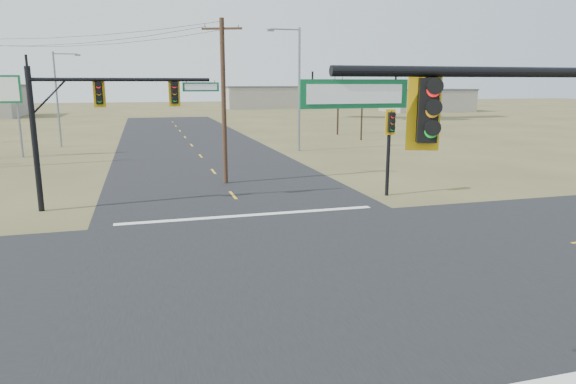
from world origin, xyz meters
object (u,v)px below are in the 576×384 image
object	(u,v)px
bare_tree_c	(362,99)
bare_tree_d	(338,85)
streetlight_a	(297,83)
streetlight_c	(59,94)
pedestal_signal_ne	(390,134)
mast_arm_far	(101,107)
utility_pole_near	(224,100)

from	to	relation	value
bare_tree_c	bare_tree_d	world-z (taller)	bare_tree_d
streetlight_a	streetlight_c	size ratio (longest dim) A/B	1.21
pedestal_signal_ne	bare_tree_d	bearing A→B (deg)	77.74
pedestal_signal_ne	bare_tree_c	bearing A→B (deg)	73.54
mast_arm_far	streetlight_c	bearing A→B (deg)	96.39
mast_arm_far	streetlight_a	xyz separation A→B (m)	(15.12, 18.01, 1.12)
utility_pole_near	bare_tree_c	world-z (taller)	utility_pole_near
streetlight_a	bare_tree_c	distance (m)	11.61
streetlight_c	bare_tree_c	distance (m)	30.09
mast_arm_far	pedestal_signal_ne	world-z (taller)	mast_arm_far
streetlight_c	bare_tree_d	bearing A→B (deg)	7.52
utility_pole_near	bare_tree_d	xyz separation A→B (m)	(17.61, 26.65, 0.81)
bare_tree_c	pedestal_signal_ne	bearing A→B (deg)	-110.74
streetlight_c	bare_tree_c	xyz separation A→B (m)	(30.01, -2.16, -0.63)
pedestal_signal_ne	utility_pole_near	xyz separation A→B (m)	(-7.93, 5.94, 1.64)
streetlight_c	bare_tree_c	world-z (taller)	streetlight_c
mast_arm_far	utility_pole_near	xyz separation A→B (m)	(6.55, 4.49, 0.12)
streetlight_a	bare_tree_c	size ratio (longest dim) A/B	1.93
utility_pole_near	streetlight_c	bearing A→B (deg)	118.44
streetlight_c	bare_tree_c	size ratio (longest dim) A/B	1.60
mast_arm_far	streetlight_a	distance (m)	23.54
streetlight_a	streetlight_c	xyz separation A→B (m)	(-20.72, 8.92, -1.04)
pedestal_signal_ne	bare_tree_d	distance (m)	34.08
utility_pole_near	bare_tree_c	distance (m)	27.03
utility_pole_near	bare_tree_d	size ratio (longest dim) A/B	1.34
utility_pole_near	pedestal_signal_ne	bearing A→B (deg)	-36.83
utility_pole_near	bare_tree_d	world-z (taller)	utility_pole_near
mast_arm_far	bare_tree_d	xyz separation A→B (m)	(24.17, 31.14, 0.93)
mast_arm_far	streetlight_a	bearing A→B (deg)	44.63
pedestal_signal_ne	streetlight_a	bearing A→B (deg)	92.41
streetlight_c	bare_tree_d	xyz separation A→B (m)	(29.76, 4.22, 0.85)
utility_pole_near	streetlight_c	distance (m)	25.51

